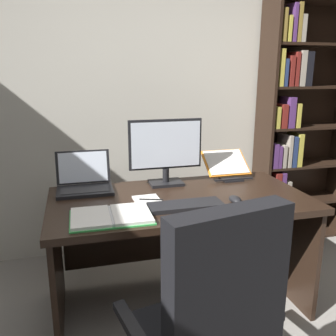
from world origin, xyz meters
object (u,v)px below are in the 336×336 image
(desk, at_px, (176,223))
(laptop, at_px, (84,183))
(keyboard, at_px, (186,205))
(notepad, at_px, (148,201))
(open_binder, at_px, (111,216))
(monitor, at_px, (166,152))
(computer_mouse, at_px, (235,199))
(bookshelf, at_px, (295,131))
(reading_stand_with_book, at_px, (227,165))
(pen, at_px, (151,199))

(desk, height_order, laptop, laptop)
(keyboard, height_order, notepad, keyboard)
(keyboard, relative_size, open_binder, 0.99)
(monitor, bearing_deg, notepad, -120.82)
(keyboard, relative_size, computer_mouse, 4.04)
(bookshelf, bearing_deg, open_binder, -150.43)
(monitor, height_order, open_binder, monitor)
(desk, bearing_deg, computer_mouse, -42.02)
(monitor, xyz_separation_m, laptop, (-0.54, 0.00, -0.17))
(reading_stand_with_book, bearing_deg, notepad, -150.11)
(keyboard, relative_size, reading_stand_with_book, 1.33)
(open_binder, height_order, notepad, open_binder)
(keyboard, relative_size, pen, 3.00)
(desk, distance_m, bookshelf, 1.50)
(monitor, xyz_separation_m, keyboard, (0.00, -0.46, -0.21))
(reading_stand_with_book, distance_m, notepad, 0.76)
(desk, relative_size, notepad, 7.43)
(reading_stand_with_book, xyz_separation_m, notepad, (-0.66, -0.38, -0.08))
(monitor, distance_m, laptop, 0.56)
(monitor, height_order, notepad, monitor)
(monitor, bearing_deg, open_binder, -129.83)
(desk, relative_size, computer_mouse, 15.01)
(laptop, bearing_deg, pen, -40.60)
(keyboard, bearing_deg, reading_stand_with_book, 47.82)
(desk, distance_m, reading_stand_with_book, 0.60)
(monitor, relative_size, open_binder, 1.16)
(monitor, relative_size, keyboard, 1.17)
(desk, xyz_separation_m, monitor, (-0.02, 0.20, 0.43))
(bookshelf, xyz_separation_m, keyboard, (-1.29, -0.92, -0.23))
(bookshelf, height_order, monitor, bookshelf)
(desk, height_order, open_binder, open_binder)
(bookshelf, bearing_deg, keyboard, -144.46)
(monitor, bearing_deg, keyboard, -90.00)
(monitor, height_order, pen, monitor)
(computer_mouse, height_order, open_binder, computer_mouse)
(pen, bearing_deg, open_binder, -143.06)
(keyboard, xyz_separation_m, open_binder, (-0.42, -0.05, -0.00))
(bookshelf, bearing_deg, reading_stand_with_book, -153.91)
(bookshelf, height_order, notepad, bookshelf)
(computer_mouse, bearing_deg, keyboard, 180.00)
(bookshelf, height_order, pen, bookshelf)
(pen, bearing_deg, keyboard, -40.07)
(desk, distance_m, laptop, 0.64)
(laptop, distance_m, computer_mouse, 0.95)
(open_binder, bearing_deg, keyboard, 7.43)
(desk, height_order, reading_stand_with_book, reading_stand_with_book)
(computer_mouse, relative_size, pen, 0.74)
(bookshelf, bearing_deg, notepad, -152.17)
(bookshelf, distance_m, notepad, 1.68)
(laptop, xyz_separation_m, notepad, (0.35, -0.32, -0.05))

